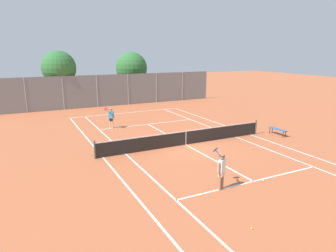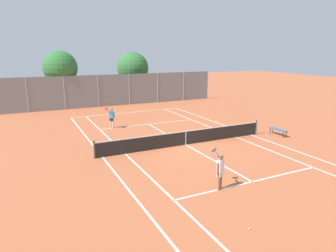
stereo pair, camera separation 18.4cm
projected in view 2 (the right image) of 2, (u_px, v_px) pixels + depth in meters
ground_plane at (186, 145)px, 19.64m from camera, size 120.00×120.00×0.00m
court_line_markings at (186, 145)px, 19.64m from camera, size 11.10×23.90×0.01m
tennis_net at (186, 137)px, 19.52m from camera, size 12.00×0.10×1.07m
player_near_side at (220, 170)px, 13.07m from camera, size 0.45×0.88×1.77m
player_far_left at (111, 117)px, 23.70m from camera, size 0.88×0.66×1.77m
loose_tennis_ball_0 at (262, 181)px, 14.06m from camera, size 0.07×0.07×0.07m
loose_tennis_ball_1 at (249, 229)px, 10.25m from camera, size 0.07×0.07×0.07m
courtside_bench at (278, 130)px, 21.78m from camera, size 0.36×1.50×0.47m
back_fence at (114, 90)px, 33.59m from camera, size 25.03×0.08×3.53m
tree_behind_left at (59, 69)px, 32.19m from camera, size 3.63×3.63×6.10m
tree_behind_right at (133, 69)px, 37.38m from camera, size 3.90×3.90×5.94m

